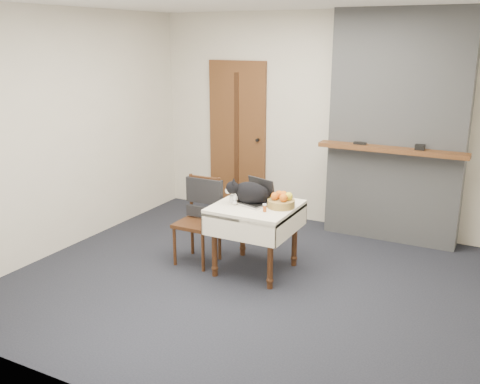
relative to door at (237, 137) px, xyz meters
The scene contains 12 objects.
ground 2.52m from the door, 58.72° to the right, with size 4.50×4.50×0.00m, color black.
room_shell 2.07m from the door, 51.56° to the right, with size 4.52×4.01×2.61m.
door is the anchor object (origin of this frame).
chimney 2.12m from the door, ahead, with size 1.62×0.48×2.60m.
side_table 2.09m from the door, 57.04° to the right, with size 0.78×0.78×0.70m.
laptop 2.01m from the door, 56.80° to the right, with size 0.40×0.37×0.25m.
cat 2.02m from the door, 58.27° to the right, with size 0.54×0.34×0.26m.
cream_jar 1.98m from the door, 63.48° to the right, with size 0.06×0.06×0.07m, color silver.
pill_bottle 2.28m from the door, 55.59° to the right, with size 0.04×0.04×0.08m.
fruit_basket 2.17m from the door, 50.74° to the right, with size 0.27×0.27×0.15m.
desk_clutter 2.12m from the door, 53.60° to the right, with size 0.13×0.01×0.01m, color black.
chair 1.83m from the door, 74.34° to the right, with size 0.42×0.40×0.90m.
Camera 1 is at (2.10, -4.25, 2.28)m, focal length 40.00 mm.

